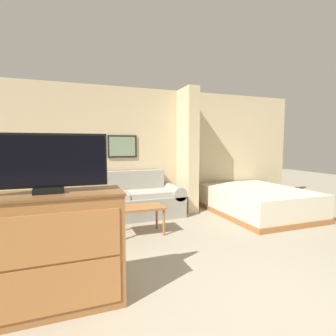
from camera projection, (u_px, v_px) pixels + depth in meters
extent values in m
plane|color=gray|center=(279.00, 315.00, 2.20)|extent=(20.00, 20.00, 0.00)
cube|color=#CCB78E|center=(149.00, 150.00, 5.69)|extent=(7.32, 0.12, 2.60)
cube|color=#70644E|center=(151.00, 208.00, 5.74)|extent=(7.32, 0.02, 0.06)
cube|color=black|center=(122.00, 146.00, 5.40)|extent=(0.60, 0.02, 0.46)
cube|color=gray|center=(122.00, 146.00, 5.39)|extent=(0.53, 0.01, 0.39)
cube|color=#CCB78E|center=(188.00, 150.00, 5.59)|extent=(0.24, 0.64, 2.60)
cube|color=gray|center=(127.00, 207.00, 5.10)|extent=(1.67, 0.84, 0.41)
cube|color=gray|center=(124.00, 183.00, 5.36)|extent=(1.67, 0.20, 0.48)
cube|color=gray|center=(76.00, 212.00, 4.77)|extent=(0.24, 0.84, 0.41)
cylinder|color=gray|center=(75.00, 198.00, 4.74)|extent=(0.27, 0.84, 0.27)
cube|color=gray|center=(173.00, 203.00, 5.43)|extent=(0.24, 0.84, 0.41)
cylinder|color=gray|center=(173.00, 191.00, 5.41)|extent=(0.27, 0.84, 0.27)
cube|color=#A49F94|center=(106.00, 196.00, 4.88)|extent=(0.82, 0.60, 0.10)
cube|color=#A49F94|center=(149.00, 193.00, 5.17)|extent=(0.82, 0.60, 0.10)
cube|color=#996033|center=(139.00, 208.00, 4.13)|extent=(0.78, 0.44, 0.04)
cylinder|color=#996033|center=(119.00, 227.00, 3.86)|extent=(0.04, 0.04, 0.41)
cylinder|color=#996033|center=(164.00, 222.00, 4.10)|extent=(0.04, 0.04, 0.41)
cylinder|color=#996033|center=(115.00, 221.00, 4.19)|extent=(0.04, 0.04, 0.41)
cylinder|color=#996033|center=(157.00, 216.00, 4.44)|extent=(0.04, 0.04, 0.41)
cube|color=#996033|center=(55.00, 192.00, 4.69)|extent=(0.46, 0.46, 0.04)
cylinder|color=#996033|center=(43.00, 212.00, 4.46)|extent=(0.04, 0.04, 0.55)
cylinder|color=#996033|center=(68.00, 210.00, 4.60)|extent=(0.04, 0.04, 0.55)
cylinder|color=#996033|center=(45.00, 207.00, 4.83)|extent=(0.04, 0.04, 0.55)
cylinder|color=#996033|center=(68.00, 205.00, 4.97)|extent=(0.04, 0.04, 0.55)
cylinder|color=tan|center=(55.00, 188.00, 4.68)|extent=(0.18, 0.18, 0.12)
cylinder|color=tan|center=(55.00, 183.00, 4.67)|extent=(0.02, 0.02, 0.07)
cone|color=beige|center=(55.00, 175.00, 4.66)|extent=(0.34, 0.34, 0.21)
cube|color=#996033|center=(52.00, 252.00, 2.27)|extent=(1.20, 0.48, 1.00)
cube|color=brown|center=(49.00, 194.00, 2.22)|extent=(1.22, 0.50, 0.02)
cube|color=#AB6C39|center=(48.00, 239.00, 2.02)|extent=(1.10, 0.01, 0.40)
cube|color=#AB6C39|center=(51.00, 291.00, 2.06)|extent=(1.10, 0.01, 0.40)
cube|color=black|center=(49.00, 190.00, 2.22)|extent=(0.24, 0.16, 0.05)
cube|color=black|center=(48.00, 160.00, 2.19)|extent=(0.97, 0.04, 0.45)
cube|color=black|center=(48.00, 161.00, 2.17)|extent=(0.93, 0.01, 0.41)
cube|color=#996033|center=(258.00, 211.00, 5.39)|extent=(1.66, 2.12, 0.10)
cube|color=beige|center=(258.00, 199.00, 5.36)|extent=(1.62, 2.08, 0.42)
cube|color=white|center=(235.00, 185.00, 6.11)|extent=(1.50, 0.36, 0.10)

